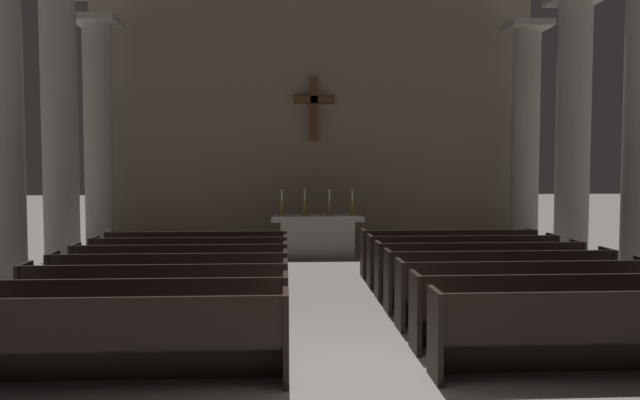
{
  "coord_description": "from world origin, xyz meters",
  "views": [
    {
      "loc": [
        -0.78,
        -6.35,
        2.24
      ],
      "look_at": [
        0.0,
        7.5,
        1.45
      ],
      "focal_mm": 35.27,
      "sensor_mm": 36.0,
      "label": 1
    }
  ],
  "objects_px": {
    "pew_right_row_3": "(524,293)",
    "pew_right_row_5": "(479,269)",
    "pew_left_row_2": "(139,316)",
    "candlestick_inner_right": "(330,207)",
    "pew_right_row_7": "(448,253)",
    "pew_right_row_1": "(596,333)",
    "pew_right_row_2": "(555,310)",
    "column_left_second": "(1,129)",
    "pew_left_row_3": "(156,298)",
    "column_left_third": "(60,136)",
    "altar": "(317,235)",
    "candlestick_inner_left": "(305,207)",
    "pew_right_row_6": "(462,260)",
    "candlestick_outer_left": "(282,207)",
    "column_left_fourth": "(99,141)",
    "candlestick_outer_right": "(352,207)",
    "pew_left_row_1": "(116,340)",
    "column_right_fourth": "(525,142)",
    "pew_left_row_6": "(190,262)",
    "pew_left_row_5": "(181,272)",
    "pew_right_row_4": "(499,280)",
    "column_right_third": "(573,137)",
    "pew_left_row_7": "(198,255)",
    "pew_left_row_4": "(170,283)"
  },
  "relations": [
    {
      "from": "altar",
      "to": "candlestick_inner_left",
      "type": "xyz_separation_m",
      "value": [
        -0.3,
        0.0,
        0.67
      ]
    },
    {
      "from": "pew_left_row_4",
      "to": "column_left_second",
      "type": "distance_m",
      "value": 3.8
    },
    {
      "from": "pew_right_row_2",
      "to": "column_left_second",
      "type": "distance_m",
      "value": 8.66
    },
    {
      "from": "column_left_second",
      "to": "candlestick_inner_left",
      "type": "relative_size",
      "value": 9.2
    },
    {
      "from": "column_left_second",
      "to": "pew_left_row_5",
      "type": "bearing_deg",
      "value": -0.4
    },
    {
      "from": "pew_left_row_6",
      "to": "altar",
      "type": "distance_m",
      "value": 4.53
    },
    {
      "from": "pew_left_row_2",
      "to": "altar",
      "type": "bearing_deg",
      "value": 72.33
    },
    {
      "from": "column_left_second",
      "to": "candlestick_inner_right",
      "type": "height_order",
      "value": "column_left_second"
    },
    {
      "from": "pew_right_row_6",
      "to": "column_left_fourth",
      "type": "xyz_separation_m",
      "value": [
        -7.78,
        4.32,
        2.33
      ]
    },
    {
      "from": "pew_right_row_1",
      "to": "pew_right_row_4",
      "type": "xyz_separation_m",
      "value": [
        0.0,
        2.99,
        0.0
      ]
    },
    {
      "from": "pew_left_row_6",
      "to": "pew_right_row_1",
      "type": "relative_size",
      "value": 1.0
    },
    {
      "from": "pew_left_row_3",
      "to": "candlestick_outer_left",
      "type": "relative_size",
      "value": 5.52
    },
    {
      "from": "pew_left_row_5",
      "to": "pew_right_row_1",
      "type": "xyz_separation_m",
      "value": [
        4.96,
        -3.99,
        0.0
      ]
    },
    {
      "from": "candlestick_outer_left",
      "to": "candlestick_outer_right",
      "type": "distance_m",
      "value": 1.7
    },
    {
      "from": "column_right_fourth",
      "to": "candlestick_inner_right",
      "type": "relative_size",
      "value": 9.2
    },
    {
      "from": "pew_right_row_1",
      "to": "candlestick_outer_right",
      "type": "xyz_separation_m",
      "value": [
        -1.63,
        8.78,
        0.73
      ]
    },
    {
      "from": "column_left_third",
      "to": "pew_right_row_6",
      "type": "bearing_deg",
      "value": -12.11
    },
    {
      "from": "pew_left_row_3",
      "to": "column_left_third",
      "type": "height_order",
      "value": "column_left_third"
    },
    {
      "from": "pew_left_row_2",
      "to": "pew_right_row_1",
      "type": "height_order",
      "value": "same"
    },
    {
      "from": "pew_left_row_6",
      "to": "pew_right_row_6",
      "type": "xyz_separation_m",
      "value": [
        4.96,
        0.0,
        0.0
      ]
    },
    {
      "from": "pew_left_row_7",
      "to": "candlestick_outer_left",
      "type": "relative_size",
      "value": 5.52
    },
    {
      "from": "pew_left_row_3",
      "to": "pew_right_row_3",
      "type": "bearing_deg",
      "value": 0.0
    },
    {
      "from": "pew_left_row_2",
      "to": "candlestick_inner_right",
      "type": "height_order",
      "value": "candlestick_inner_right"
    },
    {
      "from": "pew_right_row_1",
      "to": "candlestick_outer_right",
      "type": "relative_size",
      "value": 5.52
    },
    {
      "from": "pew_right_row_4",
      "to": "altar",
      "type": "bearing_deg",
      "value": 113.19
    },
    {
      "from": "pew_right_row_5",
      "to": "candlestick_outer_right",
      "type": "height_order",
      "value": "candlestick_outer_right"
    },
    {
      "from": "column_left_second",
      "to": "altar",
      "type": "xyz_separation_m",
      "value": [
        5.3,
        4.77,
        -2.27
      ]
    },
    {
      "from": "candlestick_inner_right",
      "to": "pew_right_row_1",
      "type": "bearing_deg",
      "value": -76.06
    },
    {
      "from": "pew_right_row_7",
      "to": "candlestick_inner_right",
      "type": "relative_size",
      "value": 5.52
    },
    {
      "from": "pew_left_row_2",
      "to": "pew_left_row_3",
      "type": "xyz_separation_m",
      "value": [
        0.0,
        1.0,
        0.0
      ]
    },
    {
      "from": "pew_right_row_1",
      "to": "candlestick_inner_left",
      "type": "xyz_separation_m",
      "value": [
        -2.78,
        8.78,
        0.73
      ]
    },
    {
      "from": "pew_right_row_3",
      "to": "pew_right_row_5",
      "type": "relative_size",
      "value": 1.0
    },
    {
      "from": "pew_left_row_1",
      "to": "column_left_second",
      "type": "relative_size",
      "value": 0.6
    },
    {
      "from": "pew_left_row_1",
      "to": "pew_right_row_7",
      "type": "height_order",
      "value": "same"
    },
    {
      "from": "pew_right_row_2",
      "to": "column_left_fourth",
      "type": "relative_size",
      "value": 0.6
    },
    {
      "from": "pew_right_row_4",
      "to": "column_right_third",
      "type": "height_order",
      "value": "column_right_third"
    },
    {
      "from": "pew_left_row_2",
      "to": "pew_right_row_1",
      "type": "bearing_deg",
      "value": -11.38
    },
    {
      "from": "altar",
      "to": "candlestick_outer_left",
      "type": "distance_m",
      "value": 1.09
    },
    {
      "from": "candlestick_inner_left",
      "to": "candlestick_outer_right",
      "type": "distance_m",
      "value": 1.15
    },
    {
      "from": "pew_left_row_5",
      "to": "pew_right_row_5",
      "type": "height_order",
      "value": "same"
    },
    {
      "from": "pew_right_row_1",
      "to": "candlestick_inner_left",
      "type": "bearing_deg",
      "value": 107.56
    },
    {
      "from": "column_left_third",
      "to": "candlestick_outer_left",
      "type": "relative_size",
      "value": 9.2
    },
    {
      "from": "pew_left_row_5",
      "to": "column_left_third",
      "type": "bearing_deg",
      "value": 136.61
    },
    {
      "from": "candlestick_outer_right",
      "to": "pew_left_row_1",
      "type": "bearing_deg",
      "value": -110.76
    },
    {
      "from": "column_left_second",
      "to": "altar",
      "type": "bearing_deg",
      "value": 41.98
    },
    {
      "from": "pew_left_row_7",
      "to": "pew_right_row_7",
      "type": "height_order",
      "value": "same"
    },
    {
      "from": "pew_left_row_6",
      "to": "column_right_fourth",
      "type": "xyz_separation_m",
      "value": [
        7.78,
        4.32,
        2.33
      ]
    },
    {
      "from": "pew_left_row_4",
      "to": "pew_right_row_2",
      "type": "height_order",
      "value": "same"
    },
    {
      "from": "pew_right_row_3",
      "to": "candlestick_inner_right",
      "type": "distance_m",
      "value": 7.16
    },
    {
      "from": "candlestick_outer_left",
      "to": "column_right_fourth",
      "type": "bearing_deg",
      "value": 4.9
    }
  ]
}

